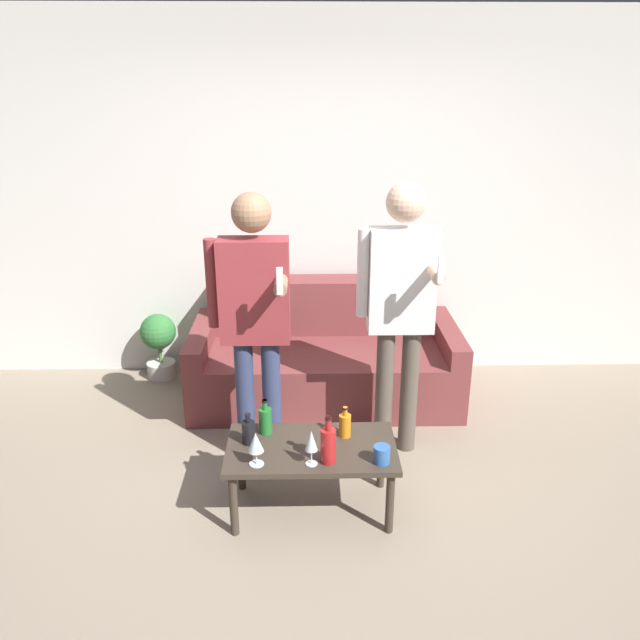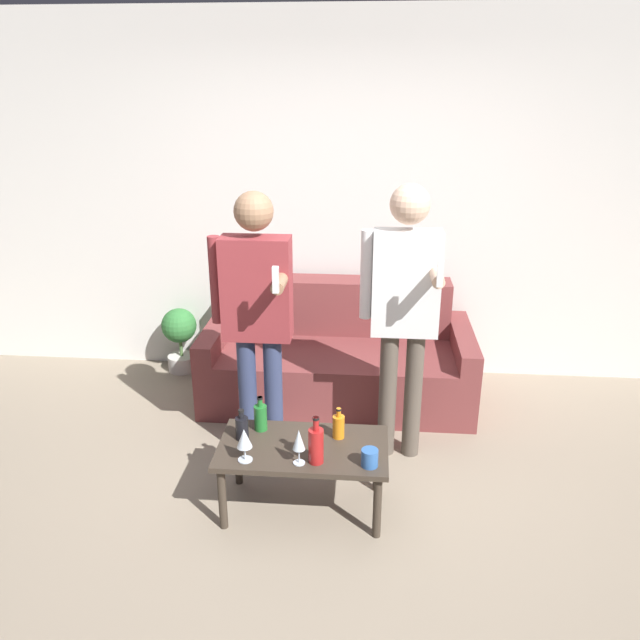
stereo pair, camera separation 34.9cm
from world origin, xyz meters
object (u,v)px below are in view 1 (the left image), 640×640
(person_standing_left, at_px, (254,310))
(person_standing_right, at_px, (400,299))
(couch, at_px, (325,358))
(bottle_orange, at_px, (248,431))
(coffee_table, at_px, (311,455))

(person_standing_left, relative_size, person_standing_right, 0.98)
(couch, height_order, bottle_orange, couch)
(bottle_orange, height_order, person_standing_left, person_standing_left)
(bottle_orange, height_order, person_standing_right, person_standing_right)
(bottle_orange, distance_m, person_standing_left, 0.69)
(person_standing_right, bearing_deg, bottle_orange, -147.40)
(couch, distance_m, coffee_table, 1.36)
(coffee_table, height_order, person_standing_right, person_standing_right)
(person_standing_left, height_order, person_standing_right, person_standing_right)
(bottle_orange, distance_m, person_standing_right, 1.16)
(couch, height_order, person_standing_left, person_standing_left)
(couch, relative_size, coffee_table, 2.12)
(person_standing_right, bearing_deg, couch, 118.82)
(couch, xyz_separation_m, coffee_table, (-0.11, -1.36, 0.05))
(bottle_orange, bearing_deg, coffee_table, -7.41)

